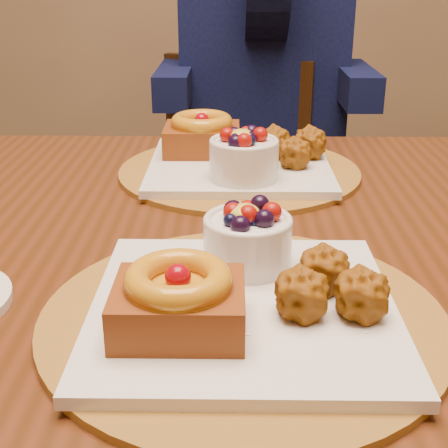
{
  "coord_description": "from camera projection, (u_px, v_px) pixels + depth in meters",
  "views": [
    {
      "loc": [
        0.05,
        -0.8,
        1.07
      ],
      "look_at": [
        0.04,
        -0.25,
        0.83
      ],
      "focal_mm": 50.0,
      "sensor_mm": 36.0,
      "label": 1
    }
  ],
  "objects": [
    {
      "name": "chair_far",
      "position": [
        221.0,
        208.0,
        1.64
      ],
      "size": [
        0.52,
        0.52,
        0.84
      ],
      "rotation": [
        0.0,
        0.0,
        -0.36
      ],
      "color": "black",
      "rests_on": "ground"
    },
    {
      "name": "place_setting_far",
      "position": [
        237.0,
        157.0,
        0.97
      ],
      "size": [
        0.38,
        0.38,
        0.09
      ],
      "color": "brown",
      "rests_on": "dining_table"
    },
    {
      "name": "place_setting_near",
      "position": [
        240.0,
        294.0,
        0.58
      ],
      "size": [
        0.38,
        0.38,
        0.09
      ],
      "color": "brown",
      "rests_on": "dining_table"
    },
    {
      "name": "dining_table",
      "position": [
        240.0,
        282.0,
        0.82
      ],
      "size": [
        1.6,
        0.9,
        0.76
      ],
      "color": "#3A1D0A",
      "rests_on": "ground"
    },
    {
      "name": "diner",
      "position": [
        264.0,
        25.0,
        1.6
      ],
      "size": [
        0.52,
        0.5,
        0.86
      ],
      "rotation": [
        0.0,
        0.0,
        -0.14
      ],
      "color": "black",
      "rests_on": "ground"
    }
  ]
}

